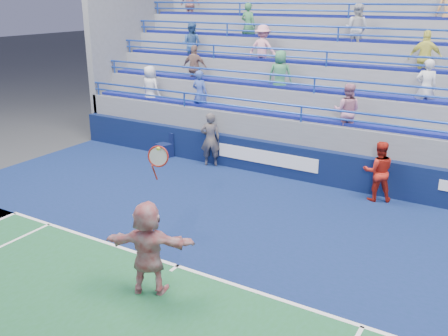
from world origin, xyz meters
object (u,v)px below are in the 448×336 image
Objects in this scene: judge_chair at (165,149)px; ball_girl at (378,171)px; line_judge at (210,139)px; tennis_player at (148,248)px.

ball_girl is at bearing -1.08° from judge_chair.
line_judge is (1.99, 0.02, 0.66)m from judge_chair.
ball_girl is at bearing 69.81° from tennis_player.
judge_chair is 8.92m from tennis_player.
judge_chair is at bearing 125.57° from tennis_player.
ball_girl is (2.61, 7.08, -0.09)m from tennis_player.
tennis_player reaches higher than line_judge.
tennis_player is at bearing -54.43° from judge_chair.
judge_chair is 7.80m from ball_girl.
tennis_player reaches higher than ball_girl.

